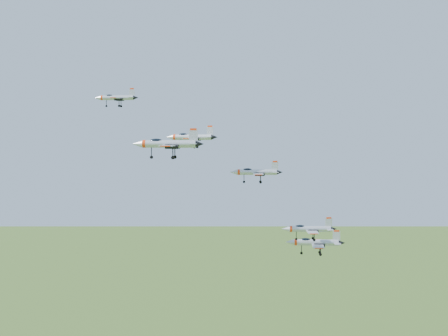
{
  "coord_description": "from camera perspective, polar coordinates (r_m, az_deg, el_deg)",
  "views": [
    {
      "loc": [
        6.51,
        -129.91,
        151.42
      ],
      "look_at": [
        0.47,
        -2.7,
        144.04
      ],
      "focal_mm": 50.0,
      "sensor_mm": 36.0,
      "label": 1
    }
  ],
  "objects": [
    {
      "name": "jet_left_low",
      "position": [
        131.37,
        2.9,
        -0.37
      ],
      "size": [
        11.21,
        9.21,
        3.01
      ],
      "rotation": [
        0.0,
        0.0,
        0.01
      ],
      "color": "#B6BCC4"
    },
    {
      "name": "jet_right_high",
      "position": [
        115.65,
        -5.24,
        2.23
      ],
      "size": [
        13.48,
        11.09,
        3.61
      ],
      "rotation": [
        0.0,
        0.0,
        -0.03
      ],
      "color": "#B6BCC4"
    },
    {
      "name": "jet_left_high",
      "position": [
        129.85,
        -3.04,
        2.85
      ],
      "size": [
        11.2,
        9.4,
        3.0
      ],
      "rotation": [
        0.0,
        0.0,
        -0.19
      ],
      "color": "#B6BCC4"
    },
    {
      "name": "jet_lead",
      "position": [
        149.55,
        -9.86,
        6.36
      ],
      "size": [
        10.57,
        8.7,
        2.83
      ],
      "rotation": [
        0.0,
        0.0,
        -0.03
      ],
      "color": "#B6BCC4"
    },
    {
      "name": "jet_right_low",
      "position": [
        120.48,
        7.72,
        -5.53
      ],
      "size": [
        10.63,
        8.76,
        2.85
      ],
      "rotation": [
        0.0,
        0.0,
        0.03
      ],
      "color": "#B6BCC4"
    },
    {
      "name": "jet_trail",
      "position": [
        126.72,
        8.27,
        -6.74
      ],
      "size": [
        11.92,
        9.82,
        3.19
      ],
      "rotation": [
        0.0,
        0.0,
        -0.04
      ],
      "color": "#B6BCC4"
    }
  ]
}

